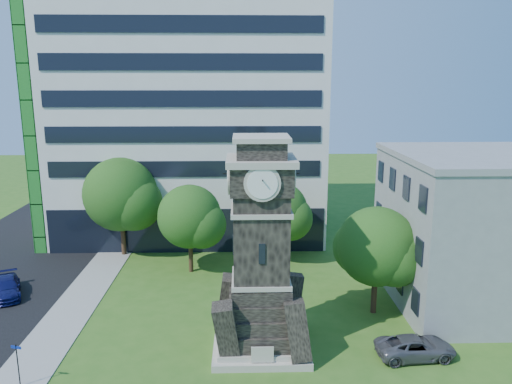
{
  "coord_description": "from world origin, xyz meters",
  "views": [
    {
      "loc": [
        2.01,
        -24.3,
        15.05
      ],
      "look_at": [
        2.87,
        7.44,
        7.97
      ],
      "focal_mm": 35.0,
      "sensor_mm": 36.0,
      "label": 1
    }
  ],
  "objects_px": {
    "car_street_north": "(7,288)",
    "park_bench": "(260,341)",
    "clock_tower": "(261,260)",
    "car_east_lot": "(416,347)",
    "street_sign": "(18,361)"
  },
  "relations": [
    {
      "from": "car_street_north",
      "to": "park_bench",
      "type": "xyz_separation_m",
      "value": [
        17.87,
        -7.72,
        -0.18
      ]
    },
    {
      "from": "park_bench",
      "to": "clock_tower",
      "type": "bearing_deg",
      "value": 80.93
    },
    {
      "from": "clock_tower",
      "to": "park_bench",
      "type": "bearing_deg",
      "value": -97.79
    },
    {
      "from": "park_bench",
      "to": "car_street_north",
      "type": "bearing_deg",
      "value": 155.37
    },
    {
      "from": "car_street_north",
      "to": "park_bench",
      "type": "distance_m",
      "value": 19.47
    },
    {
      "from": "clock_tower",
      "to": "park_bench",
      "type": "distance_m",
      "value": 4.83
    },
    {
      "from": "park_bench",
      "to": "car_east_lot",
      "type": "bearing_deg",
      "value": -8.7
    },
    {
      "from": "clock_tower",
      "to": "car_street_north",
      "type": "bearing_deg",
      "value": 157.5
    },
    {
      "from": "car_street_north",
      "to": "street_sign",
      "type": "relative_size",
      "value": 1.88
    },
    {
      "from": "car_street_north",
      "to": "clock_tower",
      "type": "bearing_deg",
      "value": -46.73
    },
    {
      "from": "clock_tower",
      "to": "street_sign",
      "type": "relative_size",
      "value": 5.21
    },
    {
      "from": "car_east_lot",
      "to": "street_sign",
      "type": "bearing_deg",
      "value": 91.41
    },
    {
      "from": "clock_tower",
      "to": "car_east_lot",
      "type": "relative_size",
      "value": 2.78
    },
    {
      "from": "clock_tower",
      "to": "car_east_lot",
      "type": "distance_m",
      "value": 9.85
    },
    {
      "from": "car_east_lot",
      "to": "park_bench",
      "type": "height_order",
      "value": "car_east_lot"
    }
  ]
}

